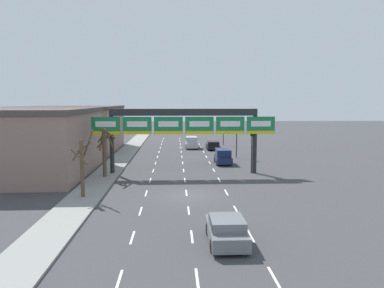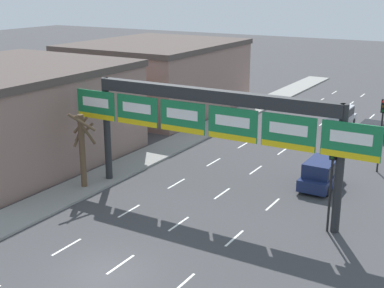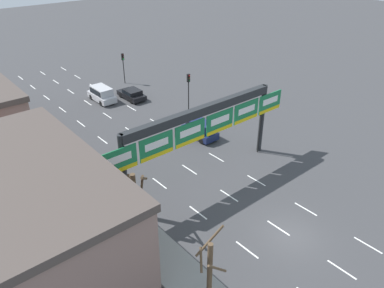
% 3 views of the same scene
% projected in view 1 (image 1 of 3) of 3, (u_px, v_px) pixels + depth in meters
% --- Properties ---
extents(ground_plane, '(220.00, 220.00, 0.00)m').
position_uv_depth(ground_plane, '(187.00, 196.00, 29.76)').
color(ground_plane, '#3D3D3F').
extents(sidewalk_left, '(2.80, 110.00, 0.15)m').
position_uv_depth(sidewalk_left, '(85.00, 196.00, 29.39)').
color(sidewalk_left, gray).
rests_on(sidewalk_left, ground_plane).
extents(lane_dashes, '(6.72, 67.00, 0.01)m').
position_uv_depth(lane_dashes, '(183.00, 166.00, 43.16)').
color(lane_dashes, white).
rests_on(lane_dashes, ground_plane).
extents(sign_gantry, '(18.75, 0.70, 6.73)m').
position_uv_depth(sign_gantry, '(184.00, 122.00, 38.32)').
color(sign_gantry, '#232628').
rests_on(sign_gantry, ground_plane).
extents(building_near, '(13.81, 15.66, 6.78)m').
position_uv_depth(building_near, '(21.00, 142.00, 37.95)').
color(building_near, gray).
rests_on(building_near, ground_plane).
extents(building_far, '(13.54, 16.25, 6.77)m').
position_uv_depth(building_far, '(73.00, 128.00, 56.62)').
color(building_far, gray).
rests_on(building_far, ground_plane).
extents(suv_silver, '(1.91, 4.39, 1.85)m').
position_uv_depth(suv_silver, '(192.00, 142.00, 59.80)').
color(suv_silver, '#B7B7BC').
rests_on(suv_silver, ground_plane).
extents(car_black, '(1.95, 4.23, 1.28)m').
position_uv_depth(car_black, '(213.00, 145.00, 58.18)').
color(car_black, black).
rests_on(car_black, ground_plane).
extents(suv_navy, '(1.85, 3.94, 1.79)m').
position_uv_depth(suv_navy, '(223.00, 156.00, 44.83)').
color(suv_navy, '#19234C').
rests_on(suv_navy, ground_plane).
extents(car_grey, '(1.95, 4.18, 1.43)m').
position_uv_depth(car_grey, '(227.00, 229.00, 19.79)').
color(car_grey, slate).
rests_on(car_grey, ground_plane).
extents(traffic_light_near_gantry, '(0.30, 0.35, 4.79)m').
position_uv_depth(traffic_light_near_gantry, '(252.00, 141.00, 38.78)').
color(traffic_light_near_gantry, black).
rests_on(traffic_light_near_gantry, ground_plane).
extents(traffic_light_mid_block, '(0.30, 0.35, 5.03)m').
position_uv_depth(traffic_light_mid_block, '(237.00, 131.00, 49.39)').
color(traffic_light_mid_block, black).
rests_on(traffic_light_mid_block, ground_plane).
extents(traffic_light_far_end, '(0.30, 0.35, 4.23)m').
position_uv_depth(traffic_light_far_end, '(223.00, 127.00, 63.64)').
color(traffic_light_far_end, black).
rests_on(traffic_light_far_end, ground_plane).
extents(tree_bare_closest, '(1.71, 1.67, 5.18)m').
position_uv_depth(tree_bare_closest, '(82.00, 164.00, 28.71)').
color(tree_bare_closest, brown).
rests_on(tree_bare_closest, sidewalk_left).
extents(tree_bare_second, '(1.99, 2.00, 4.89)m').
position_uv_depth(tree_bare_second, '(105.00, 149.00, 36.43)').
color(tree_bare_second, brown).
rests_on(tree_bare_second, sidewalk_left).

